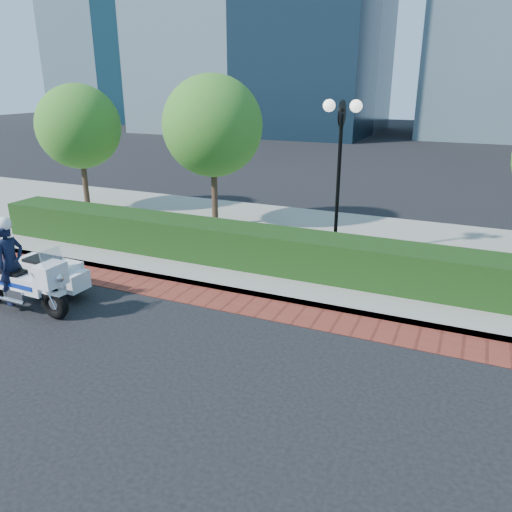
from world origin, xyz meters
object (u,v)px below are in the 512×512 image
at_px(tree_a, 79,127).
at_px(tree_b, 213,126).
at_px(police_motorcycle, 31,273).
at_px(lamppost, 340,155).

height_order(tree_a, tree_b, tree_b).
distance_m(tree_a, police_motorcycle, 8.58).
bearing_deg(police_motorcycle, tree_a, 125.09).
bearing_deg(tree_b, police_motorcycle, -98.17).
relative_size(lamppost, tree_a, 0.92).
distance_m(lamppost, police_motorcycle, 8.12).
bearing_deg(tree_b, tree_a, 180.00).
xyz_separation_m(tree_a, tree_b, (5.50, 0.00, 0.21)).
bearing_deg(police_motorcycle, lamppost, 47.06).
relative_size(tree_b, police_motorcycle, 1.87).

